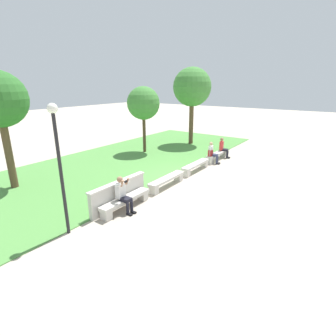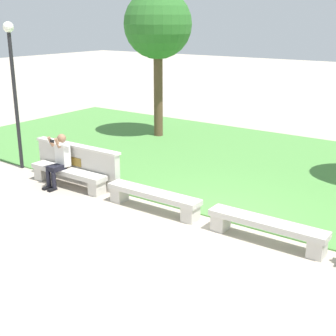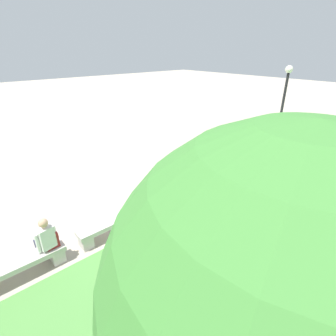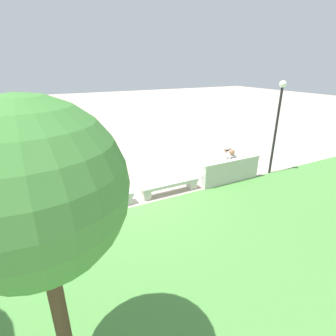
{
  "view_description": "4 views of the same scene",
  "coord_description": "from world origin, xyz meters",
  "px_view_note": "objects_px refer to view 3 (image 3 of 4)",
  "views": [
    {
      "loc": [
        -10.32,
        -6.32,
        4.45
      ],
      "look_at": [
        -1.6,
        -0.25,
        1.01
      ],
      "focal_mm": 28.0,
      "sensor_mm": 36.0,
      "label": 1
    },
    {
      "loc": [
        4.44,
        -7.56,
        4.02
      ],
      "look_at": [
        -0.91,
        -0.03,
        1.06
      ],
      "focal_mm": 50.0,
      "sensor_mm": 36.0,
      "label": 2
    },
    {
      "loc": [
        4.15,
        5.23,
        4.56
      ],
      "look_at": [
        -0.95,
        -0.61,
        0.99
      ],
      "focal_mm": 28.0,
      "sensor_mm": 36.0,
      "label": 3
    },
    {
      "loc": [
        2.84,
        7.82,
        4.53
      ],
      "look_at": [
        -1.3,
        -0.11,
        0.99
      ],
      "focal_mm": 28.0,
      "sensor_mm": 36.0,
      "label": 4
    }
  ],
  "objects_px": {
    "tree_right_background": "(277,298)",
    "lamp_post": "(283,102)",
    "bench_far": "(9,272)",
    "person_photographer": "(239,155)",
    "backpack": "(51,240)",
    "bench_main": "(236,167)",
    "person_distant": "(45,239)",
    "bench_near": "(189,189)",
    "bench_mid": "(119,221)"
  },
  "relations": [
    {
      "from": "backpack",
      "to": "lamp_post",
      "type": "xyz_separation_m",
      "value": [
        -9.27,
        0.32,
        1.95
      ]
    },
    {
      "from": "bench_mid",
      "to": "lamp_post",
      "type": "bearing_deg",
      "value": 177.57
    },
    {
      "from": "person_photographer",
      "to": "tree_right_background",
      "type": "distance_m",
      "value": 9.01
    },
    {
      "from": "bench_main",
      "to": "bench_near",
      "type": "relative_size",
      "value": 1.0
    },
    {
      "from": "bench_mid",
      "to": "bench_far",
      "type": "bearing_deg",
      "value": 0.0
    },
    {
      "from": "bench_far",
      "to": "person_distant",
      "type": "bearing_deg",
      "value": -175.4
    },
    {
      "from": "person_distant",
      "to": "backpack",
      "type": "bearing_deg",
      "value": 150.03
    },
    {
      "from": "bench_far",
      "to": "lamp_post",
      "type": "bearing_deg",
      "value": 178.2
    },
    {
      "from": "bench_near",
      "to": "bench_far",
      "type": "bearing_deg",
      "value": 0.0
    },
    {
      "from": "person_distant",
      "to": "tree_right_background",
      "type": "xyz_separation_m",
      "value": [
        -0.21,
        4.91,
        2.54
      ]
    },
    {
      "from": "backpack",
      "to": "lamp_post",
      "type": "height_order",
      "value": "lamp_post"
    },
    {
      "from": "bench_main",
      "to": "tree_right_background",
      "type": "bearing_deg",
      "value": 34.95
    },
    {
      "from": "bench_far",
      "to": "lamp_post",
      "type": "height_order",
      "value": "lamp_post"
    },
    {
      "from": "bench_main",
      "to": "lamp_post",
      "type": "bearing_deg",
      "value": 171.85
    },
    {
      "from": "person_distant",
      "to": "tree_right_background",
      "type": "relative_size",
      "value": 0.29
    },
    {
      "from": "bench_far",
      "to": "tree_right_background",
      "type": "xyz_separation_m",
      "value": [
        -1.02,
        4.84,
        2.91
      ]
    },
    {
      "from": "person_photographer",
      "to": "bench_far",
      "type": "bearing_deg",
      "value": 0.55
    },
    {
      "from": "backpack",
      "to": "tree_right_background",
      "type": "relative_size",
      "value": 0.1
    },
    {
      "from": "bench_near",
      "to": "person_photographer",
      "type": "bearing_deg",
      "value": -178.44
    },
    {
      "from": "bench_near",
      "to": "tree_right_background",
      "type": "xyz_separation_m",
      "value": [
        4.28,
        4.84,
        2.91
      ]
    },
    {
      "from": "backpack",
      "to": "lamp_post",
      "type": "relative_size",
      "value": 0.11
    },
    {
      "from": "tree_right_background",
      "to": "lamp_post",
      "type": "xyz_separation_m",
      "value": [
        -9.17,
        -4.52,
        -0.64
      ]
    },
    {
      "from": "bench_main",
      "to": "bench_mid",
      "type": "height_order",
      "value": "same"
    },
    {
      "from": "person_distant",
      "to": "bench_far",
      "type": "bearing_deg",
      "value": 4.6
    },
    {
      "from": "person_photographer",
      "to": "person_distant",
      "type": "height_order",
      "value": "person_photographer"
    },
    {
      "from": "bench_mid",
      "to": "person_photographer",
      "type": "bearing_deg",
      "value": -179.19
    },
    {
      "from": "bench_main",
      "to": "backpack",
      "type": "relative_size",
      "value": 5.37
    },
    {
      "from": "person_distant",
      "to": "lamp_post",
      "type": "height_order",
      "value": "lamp_post"
    },
    {
      "from": "bench_near",
      "to": "tree_right_background",
      "type": "distance_m",
      "value": 7.09
    },
    {
      "from": "bench_main",
      "to": "tree_right_background",
      "type": "relative_size",
      "value": 0.54
    },
    {
      "from": "lamp_post",
      "to": "bench_near",
      "type": "bearing_deg",
      "value": -3.75
    },
    {
      "from": "bench_far",
      "to": "tree_right_background",
      "type": "bearing_deg",
      "value": 101.92
    },
    {
      "from": "bench_main",
      "to": "person_distant",
      "type": "bearing_deg",
      "value": -0.52
    },
    {
      "from": "bench_main",
      "to": "tree_right_background",
      "type": "xyz_separation_m",
      "value": [
        6.93,
        4.84,
        2.91
      ]
    },
    {
      "from": "tree_right_background",
      "to": "bench_far",
      "type": "bearing_deg",
      "value": -78.08
    },
    {
      "from": "bench_far",
      "to": "person_distant",
      "type": "relative_size",
      "value": 1.82
    },
    {
      "from": "bench_near",
      "to": "backpack",
      "type": "xyz_separation_m",
      "value": [
        4.38,
        -0.0,
        0.32
      ]
    },
    {
      "from": "bench_near",
      "to": "bench_mid",
      "type": "relative_size",
      "value": 1.0
    },
    {
      "from": "backpack",
      "to": "lamp_post",
      "type": "distance_m",
      "value": 9.48
    },
    {
      "from": "backpack",
      "to": "person_distant",
      "type": "bearing_deg",
      "value": -29.97
    },
    {
      "from": "bench_far",
      "to": "backpack",
      "type": "height_order",
      "value": "backpack"
    },
    {
      "from": "tree_right_background",
      "to": "person_photographer",
      "type": "bearing_deg",
      "value": -145.37
    },
    {
      "from": "bench_main",
      "to": "person_photographer",
      "type": "relative_size",
      "value": 1.74
    },
    {
      "from": "bench_far",
      "to": "bench_mid",
      "type": "bearing_deg",
      "value": 180.0
    },
    {
      "from": "bench_far",
      "to": "lamp_post",
      "type": "relative_size",
      "value": 0.58
    },
    {
      "from": "bench_far",
      "to": "tree_right_background",
      "type": "height_order",
      "value": "tree_right_background"
    },
    {
      "from": "person_distant",
      "to": "backpack",
      "type": "distance_m",
      "value": 0.14
    },
    {
      "from": "person_distant",
      "to": "lamp_post",
      "type": "relative_size",
      "value": 0.32
    },
    {
      "from": "lamp_post",
      "to": "person_distant",
      "type": "bearing_deg",
      "value": -2.35
    },
    {
      "from": "bench_near",
      "to": "person_photographer",
      "type": "relative_size",
      "value": 1.74
    }
  ]
}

